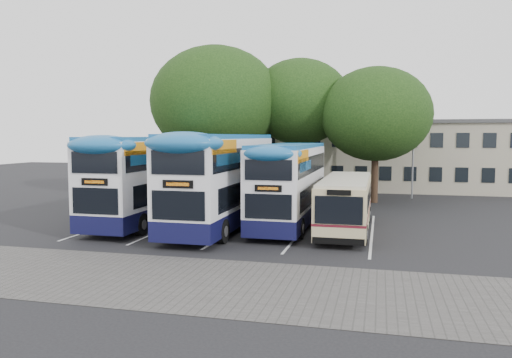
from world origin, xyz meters
The scene contains 12 objects.
ground centered at (0.00, 0.00, 0.00)m, with size 120.00×120.00×0.00m, color black.
paving_strip centered at (-2.00, -5.00, 0.01)m, with size 40.00×6.00×0.01m, color #595654.
bay_lines centered at (-3.75, 5.00, 0.01)m, with size 14.12×11.00×0.01m.
depot_building centered at (0.00, 26.99, 3.15)m, with size 32.40×8.40×6.20m.
lamp_post centered at (6.00, 19.97, 5.08)m, with size 0.25×1.05×9.06m.
tree_left centered at (-8.72, 16.29, 7.44)m, with size 9.95×9.95×11.68m.
tree_mid centered at (-2.56, 18.31, 7.47)m, with size 7.77×7.77×10.79m.
tree_right centered at (3.19, 16.88, 6.40)m, with size 7.96×7.96×9.79m.
bus_dd_left centered at (-8.90, 5.50, 2.64)m, with size 2.79×11.50×4.79m.
bus_dd_mid centered at (-4.52, 4.84, 2.71)m, with size 2.86×11.80×4.92m.
bus_dd_right centered at (-1.15, 6.24, 2.43)m, with size 2.57×10.59×4.41m.
bus_single centered at (1.93, 5.37, 1.55)m, with size 2.33×9.17×2.73m.
Camera 1 is at (3.60, -20.21, 4.83)m, focal length 35.00 mm.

